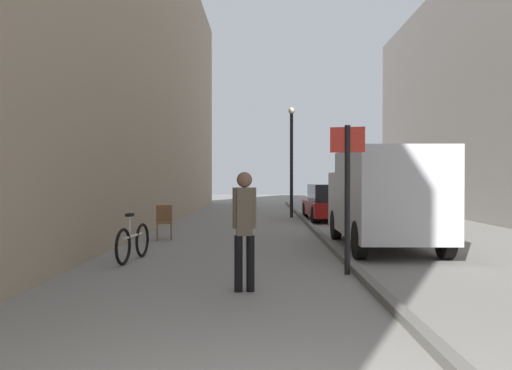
{
  "coord_description": "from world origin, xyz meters",
  "views": [
    {
      "loc": [
        -0.08,
        -2.7,
        1.66
      ],
      "look_at": [
        -0.28,
        12.74,
        1.48
      ],
      "focal_mm": 35.17,
      "sensor_mm": 36.0,
      "label": 1
    }
  ],
  "objects_px": {
    "bicycle_leaning": "(133,242)",
    "cafe_chair_near_window": "(164,220)",
    "street_sign_post": "(347,186)",
    "lamp_post": "(292,155)",
    "pedestrian_main_foreground": "(244,223)",
    "parked_car": "(330,203)",
    "delivery_van": "(384,196)"
  },
  "relations": [
    {
      "from": "bicycle_leaning",
      "to": "cafe_chair_near_window",
      "type": "height_order",
      "value": "bicycle_leaning"
    },
    {
      "from": "street_sign_post",
      "to": "lamp_post",
      "type": "distance_m",
      "value": 12.99
    },
    {
      "from": "bicycle_leaning",
      "to": "cafe_chair_near_window",
      "type": "xyz_separation_m",
      "value": [
        -0.08,
        3.64,
        0.17
      ]
    },
    {
      "from": "pedestrian_main_foreground",
      "to": "parked_car",
      "type": "distance_m",
      "value": 13.27
    },
    {
      "from": "lamp_post",
      "to": "pedestrian_main_foreground",
      "type": "bearing_deg",
      "value": -96.07
    },
    {
      "from": "parked_car",
      "to": "lamp_post",
      "type": "distance_m",
      "value": 2.84
    },
    {
      "from": "delivery_van",
      "to": "parked_car",
      "type": "bearing_deg",
      "value": 91.61
    },
    {
      "from": "delivery_van",
      "to": "bicycle_leaning",
      "type": "relative_size",
      "value": 2.83
    },
    {
      "from": "street_sign_post",
      "to": "cafe_chair_near_window",
      "type": "bearing_deg",
      "value": -38.37
    },
    {
      "from": "cafe_chair_near_window",
      "to": "parked_car",
      "type": "bearing_deg",
      "value": -140.93
    },
    {
      "from": "parked_car",
      "to": "street_sign_post",
      "type": "distance_m",
      "value": 11.67
    },
    {
      "from": "delivery_van",
      "to": "bicycle_leaning",
      "type": "bearing_deg",
      "value": -160.25
    },
    {
      "from": "bicycle_leaning",
      "to": "street_sign_post",
      "type": "bearing_deg",
      "value": -12.13
    },
    {
      "from": "pedestrian_main_foreground",
      "to": "delivery_van",
      "type": "distance_m",
      "value": 5.68
    },
    {
      "from": "parked_car",
      "to": "street_sign_post",
      "type": "xyz_separation_m",
      "value": [
        -1.24,
        -11.57,
        0.83
      ]
    },
    {
      "from": "pedestrian_main_foreground",
      "to": "delivery_van",
      "type": "relative_size",
      "value": 0.35
    },
    {
      "from": "lamp_post",
      "to": "parked_car",
      "type": "bearing_deg",
      "value": -42.98
    },
    {
      "from": "parked_car",
      "to": "lamp_post",
      "type": "height_order",
      "value": "lamp_post"
    },
    {
      "from": "street_sign_post",
      "to": "bicycle_leaning",
      "type": "height_order",
      "value": "street_sign_post"
    },
    {
      "from": "pedestrian_main_foreground",
      "to": "bicycle_leaning",
      "type": "relative_size",
      "value": 1.0
    },
    {
      "from": "pedestrian_main_foreground",
      "to": "parked_car",
      "type": "xyz_separation_m",
      "value": [
        2.99,
        12.92,
        -0.31
      ]
    },
    {
      "from": "street_sign_post",
      "to": "delivery_van",
      "type": "bearing_deg",
      "value": -101.38
    },
    {
      "from": "delivery_van",
      "to": "parked_car",
      "type": "height_order",
      "value": "delivery_van"
    },
    {
      "from": "parked_car",
      "to": "cafe_chair_near_window",
      "type": "distance_m",
      "value": 8.51
    },
    {
      "from": "pedestrian_main_foreground",
      "to": "parked_car",
      "type": "bearing_deg",
      "value": -109.4
    },
    {
      "from": "parked_car",
      "to": "bicycle_leaning",
      "type": "xyz_separation_m",
      "value": [
        -5.35,
        -10.18,
        -0.33
      ]
    },
    {
      "from": "parked_car",
      "to": "lamp_post",
      "type": "relative_size",
      "value": 0.89
    },
    {
      "from": "pedestrian_main_foreground",
      "to": "street_sign_post",
      "type": "bearing_deg",
      "value": -148.66
    },
    {
      "from": "delivery_van",
      "to": "parked_car",
      "type": "distance_m",
      "value": 8.24
    },
    {
      "from": "lamp_post",
      "to": "cafe_chair_near_window",
      "type": "relative_size",
      "value": 5.06
    },
    {
      "from": "delivery_van",
      "to": "lamp_post",
      "type": "relative_size",
      "value": 1.05
    },
    {
      "from": "delivery_van",
      "to": "cafe_chair_near_window",
      "type": "bearing_deg",
      "value": 163.69
    }
  ]
}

